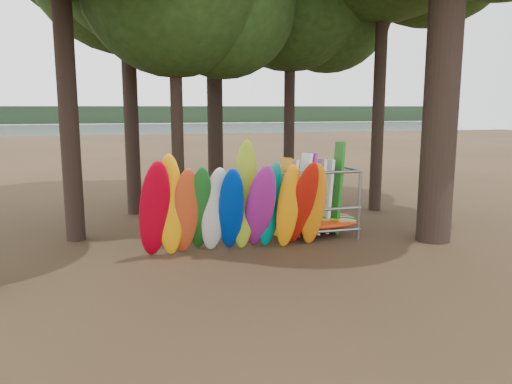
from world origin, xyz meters
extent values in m
plane|color=#47331E|center=(0.00, 0.00, 0.00)|extent=(120.00, 120.00, 0.00)
plane|color=gray|center=(0.00, 60.00, 0.00)|extent=(160.00, 160.00, 0.00)
cube|color=black|center=(0.00, 110.00, 2.00)|extent=(160.00, 4.00, 4.00)
cylinder|color=black|center=(-5.01, 2.76, 6.37)|extent=(0.55, 0.55, 12.75)
cylinder|color=black|center=(-3.22, 6.11, 5.31)|extent=(0.52, 0.52, 10.63)
cylinder|color=black|center=(-0.01, 7.09, 7.06)|extent=(0.61, 0.61, 14.12)
cylinder|color=black|center=(2.87, 6.51, 4.91)|extent=(0.43, 0.43, 9.82)
cylinder|color=black|center=(-1.89, 3.48, 4.47)|extent=(0.39, 0.39, 8.94)
cylinder|color=black|center=(5.59, 4.35, 6.45)|extent=(0.45, 0.45, 12.89)
cylinder|color=black|center=(5.10, -0.06, 6.55)|extent=(0.97, 0.97, 13.09)
ellipsoid|color=#B50017|center=(-2.88, -0.01, 1.32)|extent=(0.96, 1.55, 2.75)
ellipsoid|color=#FFAB0D|center=(-2.49, 0.05, 1.38)|extent=(0.76, 1.15, 2.84)
ellipsoid|color=#C8441D|center=(-2.10, 0.09, 1.21)|extent=(0.76, 1.42, 2.53)
ellipsoid|color=#196620|center=(-1.71, 0.18, 1.23)|extent=(0.68, 1.80, 2.60)
ellipsoid|color=silver|center=(-1.33, 0.15, 1.20)|extent=(0.80, 1.43, 2.53)
ellipsoid|color=#0231B8|center=(-0.94, -0.02, 1.21)|extent=(0.92, 1.90, 2.59)
ellipsoid|color=#9ABE25|center=(-0.55, 0.12, 1.54)|extent=(0.75, 1.25, 3.18)
ellipsoid|color=#9C1F94|center=(-0.16, -0.02, 1.23)|extent=(0.90, 2.01, 2.64)
ellipsoid|color=#018175|center=(0.23, 0.29, 1.22)|extent=(0.73, 1.09, 2.52)
ellipsoid|color=#FF9A0C|center=(0.61, -0.04, 1.22)|extent=(0.68, 1.26, 2.55)
ellipsoid|color=#B9170B|center=(1.00, -0.03, 1.26)|extent=(0.71, 1.83, 2.66)
ellipsoid|color=orange|center=(1.39, 0.08, 1.21)|extent=(0.82, 1.30, 2.51)
ellipsoid|color=red|center=(1.85, 0.91, 0.42)|extent=(2.61, 0.55, 0.24)
ellipsoid|color=#95AB16|center=(1.85, 1.22, 0.42)|extent=(2.84, 0.55, 0.24)
ellipsoid|color=#186316|center=(1.85, 1.57, 0.42)|extent=(3.09, 0.55, 0.24)
ellipsoid|color=red|center=(1.85, 1.92, 0.42)|extent=(3.05, 0.55, 0.24)
cube|color=#FF9C0D|center=(0.97, 1.53, 1.19)|extent=(0.47, 0.80, 2.40)
cube|color=white|center=(1.27, 1.66, 1.15)|extent=(0.41, 0.78, 2.33)
cube|color=white|center=(1.56, 1.51, 1.26)|extent=(0.60, 0.81, 2.52)
cube|color=#A81CA4|center=(1.85, 1.65, 1.24)|extent=(0.38, 0.79, 2.51)
cube|color=silver|center=(2.14, 1.52, 1.15)|extent=(0.35, 0.75, 2.33)
cube|color=white|center=(2.43, 1.62, 1.13)|extent=(0.33, 0.76, 2.29)
cube|color=#1D781A|center=(2.72, 1.51, 1.41)|extent=(0.35, 0.79, 2.84)
camera|label=1|loc=(-3.62, -12.39, 3.87)|focal=35.00mm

